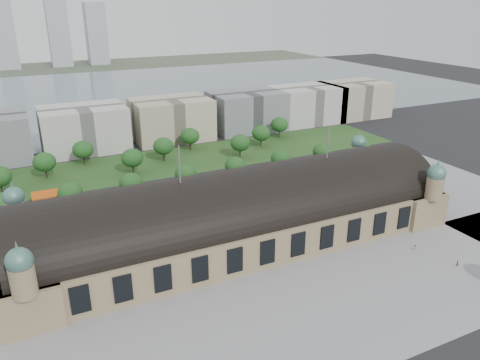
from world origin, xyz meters
name	(u,v)px	position (x,y,z in m)	size (l,w,h in m)	color
ground	(239,242)	(0.00, 0.00, 0.00)	(900.00, 900.00, 0.00)	black
station	(239,215)	(0.00, 0.00, 10.28)	(150.00, 48.40, 44.30)	#8E7A58
plaza_south	(341,304)	(10.00, -44.00, 0.00)	(190.00, 48.00, 0.12)	gray
plaza_east	(451,192)	(103.00, 0.00, 0.00)	(56.00, 100.00, 0.12)	gray
road_slab	(152,211)	(-20.00, 38.00, 0.00)	(260.00, 26.00, 0.10)	black
grass_belt	(131,167)	(-15.00, 93.00, 0.00)	(300.00, 45.00, 0.10)	#22471C
petrol_station	(53,195)	(-53.91, 65.28, 2.95)	(14.00, 13.00, 5.05)	#C3490B
lake	(91,95)	(0.00, 298.00, 0.00)	(700.00, 320.00, 0.08)	slate
far_shore	(64,67)	(0.00, 498.00, 0.00)	(700.00, 120.00, 0.14)	#44513D
far_tower_left	(4,34)	(-60.00, 508.00, 40.00)	(24.00, 24.00, 80.00)	#9EA8B2
far_tower_mid	(58,31)	(0.00, 508.00, 42.50)	(24.00, 24.00, 85.00)	#9EA8B2
far_tower_right	(96,34)	(45.00, 508.00, 37.50)	(24.00, 24.00, 75.00)	#9EA8B2
office_3	(84,129)	(-30.00, 133.00, 12.00)	(45.00, 32.00, 24.00)	#B9B6B0
office_4	(171,119)	(20.00, 133.00, 12.00)	(45.00, 32.00, 24.00)	#BCB194
office_5	(247,111)	(70.00, 133.00, 12.00)	(45.00, 32.00, 24.00)	slate
office_6	(306,104)	(115.00, 133.00, 12.00)	(45.00, 32.00, 24.00)	#B9B6B0
office_7	(353,99)	(155.00, 133.00, 12.00)	(45.00, 32.00, 24.00)	#BCB194
tree_row_2	(3,203)	(-72.00, 53.00, 7.43)	(9.60, 9.60, 11.52)	#2D2116
tree_row_3	(70,193)	(-48.00, 53.00, 7.43)	(9.60, 9.60, 11.52)	#2D2116
tree_row_4	(131,183)	(-24.00, 53.00, 7.43)	(9.60, 9.60, 11.52)	#2D2116
tree_row_5	(186,174)	(0.00, 53.00, 7.43)	(9.60, 9.60, 11.52)	#2D2116
tree_row_6	(235,166)	(24.00, 53.00, 7.43)	(9.60, 9.60, 11.52)	#2D2116
tree_row_7	(281,159)	(48.00, 53.00, 7.43)	(9.60, 9.60, 11.52)	#2D2116
tree_row_8	(322,152)	(72.00, 53.00, 7.43)	(9.60, 9.60, 11.52)	#2D2116
tree_row_9	(361,146)	(96.00, 53.00, 7.43)	(9.60, 9.60, 11.52)	#2D2116
tree_belt_4	(44,162)	(-54.00, 95.00, 8.05)	(10.40, 10.40, 12.48)	#2D2116
tree_belt_5	(83,150)	(-35.00, 107.00, 8.05)	(10.40, 10.40, 12.48)	#2D2116
tree_belt_6	(132,158)	(-16.00, 83.00, 8.05)	(10.40, 10.40, 12.48)	#2D2116
tree_belt_7	(163,146)	(3.00, 95.00, 8.05)	(10.40, 10.40, 12.48)	#2D2116
tree_belt_8	(190,136)	(22.00, 107.00, 8.05)	(10.40, 10.40, 12.48)	#2D2116
tree_belt_9	(240,143)	(41.00, 83.00, 8.05)	(10.40, 10.40, 12.48)	#2D2116
tree_belt_10	(261,133)	(60.00, 95.00, 8.05)	(10.40, 10.40, 12.48)	#2D2116
tree_belt_11	(279,125)	(79.00, 107.00, 8.05)	(10.40, 10.40, 12.48)	#2D2116
traffic_car_2	(19,244)	(-68.27, 30.50, 0.75)	(2.49, 5.39, 1.50)	black
traffic_car_3	(115,212)	(-33.44, 41.51, 0.73)	(2.05, 5.03, 1.46)	maroon
traffic_car_4	(194,201)	(-1.67, 38.47, 0.68)	(1.61, 4.01, 1.36)	#191F47
traffic_car_5	(265,180)	(36.17, 46.46, 0.72)	(1.52, 4.36, 1.44)	#5C5F64
parked_car_0	(32,249)	(-64.66, 25.00, 0.69)	(1.46, 4.18, 1.38)	black
parked_car_1	(38,247)	(-62.75, 25.00, 0.82)	(2.72, 5.89, 1.64)	maroon
parked_car_2	(58,243)	(-56.42, 24.92, 0.70)	(1.97, 4.85, 1.41)	#171E42
parked_car_3	(100,235)	(-42.51, 25.00, 0.83)	(1.95, 4.85, 1.65)	#565A5E
parked_car_4	(122,230)	(-34.47, 25.00, 0.72)	(1.53, 4.39, 1.45)	silver
parked_car_5	(146,229)	(-26.74, 22.02, 0.75)	(2.49, 5.41, 1.50)	#96989E
parked_car_6	(115,237)	(-37.95, 21.00, 0.81)	(2.28, 5.60, 1.63)	black
bus_west	(192,206)	(-5.11, 32.00, 1.60)	(2.68, 11.47, 3.20)	#B2251C
bus_mid	(221,202)	(6.86, 30.54, 1.66)	(2.79, 11.94, 3.32)	silver
bus_east	(228,199)	(10.84, 32.00, 1.79)	(3.00, 12.84, 3.58)	beige
pedestrian_0	(415,247)	(50.68, -30.67, 0.92)	(0.90, 0.52, 1.84)	gray
pedestrian_1	(457,264)	(54.81, -44.31, 0.99)	(0.72, 0.47, 1.97)	gray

